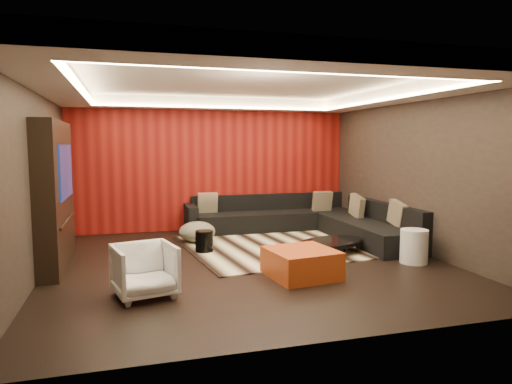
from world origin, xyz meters
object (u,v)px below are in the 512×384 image
object	(u,v)px
orange_ottoman	(301,263)
sectional_sofa	(306,222)
armchair	(145,270)
white_side_table	(414,246)
coffee_table	(331,247)
drum_stool	(204,241)

from	to	relation	value
orange_ottoman	sectional_sofa	xyz separation A→B (m)	(1.21, 2.81, 0.07)
orange_ottoman	armchair	xyz separation A→B (m)	(-2.15, -0.26, 0.13)
white_side_table	sectional_sofa	distance (m)	2.69
sectional_sofa	coffee_table	bearing A→B (deg)	-97.97
drum_stool	armchair	distance (m)	2.34
white_side_table	drum_stool	bearing A→B (deg)	152.56
drum_stool	orange_ottoman	world-z (taller)	orange_ottoman
white_side_table	sectional_sofa	world-z (taller)	sectional_sofa
drum_stool	white_side_table	distance (m)	3.44
coffee_table	armchair	distance (m)	3.40
orange_ottoman	sectional_sofa	world-z (taller)	sectional_sofa
coffee_table	orange_ottoman	distance (m)	1.46
white_side_table	armchair	bearing A→B (deg)	-173.24
coffee_table	orange_ottoman	world-z (taller)	orange_ottoman
armchair	coffee_table	bearing A→B (deg)	10.22
armchair	sectional_sofa	distance (m)	4.55
coffee_table	white_side_table	size ratio (longest dim) A/B	2.42
drum_stool	sectional_sofa	xyz separation A→B (m)	(2.28, 1.00, 0.06)
coffee_table	orange_ottoman	xyz separation A→B (m)	(-0.97, -1.09, 0.07)
orange_ottoman	armchair	world-z (taller)	armchair
drum_stool	sectional_sofa	size ratio (longest dim) A/B	0.10
drum_stool	white_side_table	world-z (taller)	white_side_table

